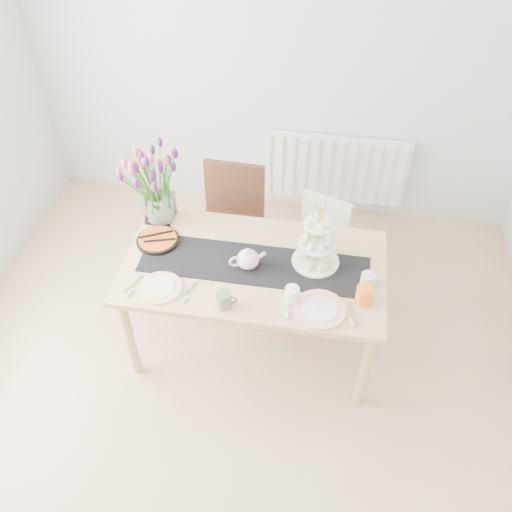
% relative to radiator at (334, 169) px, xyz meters
% --- Properties ---
extents(room_shell, '(4.50, 4.50, 4.50)m').
position_rel_radiator_xyz_m(room_shell, '(-0.50, -2.19, 0.85)').
color(room_shell, tan).
rests_on(room_shell, ground).
extents(radiator, '(1.20, 0.08, 0.60)m').
position_rel_radiator_xyz_m(radiator, '(0.00, 0.00, 0.00)').
color(radiator, white).
rests_on(radiator, room_shell).
extents(dining_table, '(1.60, 0.90, 0.75)m').
position_rel_radiator_xyz_m(dining_table, '(-0.42, -1.54, 0.22)').
color(dining_table, tan).
rests_on(dining_table, ground).
extents(chair_brown, '(0.46, 0.46, 0.90)m').
position_rel_radiator_xyz_m(chair_brown, '(-0.72, -0.83, 0.08)').
color(chair_brown, '#371F14').
rests_on(chair_brown, ground).
extents(chair_white, '(0.50, 0.50, 0.75)m').
position_rel_radiator_xyz_m(chair_white, '(-0.06, -0.89, -0.02)').
color(chair_white, silver).
rests_on(chair_white, ground).
extents(table_runner, '(1.40, 0.35, 0.01)m').
position_rel_radiator_xyz_m(table_runner, '(-0.42, -1.54, 0.30)').
color(table_runner, black).
rests_on(table_runner, dining_table).
extents(tulip_vase, '(0.64, 0.64, 0.54)m').
position_rel_radiator_xyz_m(tulip_vase, '(-1.11, -1.20, 0.65)').
color(tulip_vase, silver).
rests_on(tulip_vase, dining_table).
extents(cake_stand, '(0.29, 0.29, 0.43)m').
position_rel_radiator_xyz_m(cake_stand, '(-0.06, -1.46, 0.42)').
color(cake_stand, gold).
rests_on(cake_stand, dining_table).
extents(teapot, '(0.27, 0.25, 0.14)m').
position_rel_radiator_xyz_m(teapot, '(-0.46, -1.57, 0.37)').
color(teapot, white).
rests_on(teapot, dining_table).
extents(cream_jug, '(0.09, 0.09, 0.08)m').
position_rel_radiator_xyz_m(cream_jug, '(0.26, -1.59, 0.34)').
color(cream_jug, silver).
rests_on(cream_jug, dining_table).
extents(tart_tin, '(0.27, 0.27, 0.03)m').
position_rel_radiator_xyz_m(tart_tin, '(-1.06, -1.44, 0.32)').
color(tart_tin, black).
rests_on(tart_tin, dining_table).
extents(mug_grey, '(0.09, 0.09, 0.10)m').
position_rel_radiator_xyz_m(mug_grey, '(-0.54, -1.89, 0.35)').
color(mug_grey, slate).
rests_on(mug_grey, dining_table).
extents(mug_white, '(0.11, 0.11, 0.10)m').
position_rel_radiator_xyz_m(mug_white, '(-0.16, -1.79, 0.35)').
color(mug_white, white).
rests_on(mug_white, dining_table).
extents(mug_orange, '(0.12, 0.12, 0.11)m').
position_rel_radiator_xyz_m(mug_orange, '(0.24, -1.73, 0.36)').
color(mug_orange, orange).
rests_on(mug_orange, dining_table).
extents(plate_left, '(0.33, 0.33, 0.01)m').
position_rel_radiator_xyz_m(plate_left, '(-0.93, -1.82, 0.31)').
color(plate_left, white).
rests_on(plate_left, dining_table).
extents(plate_right, '(0.36, 0.36, 0.02)m').
position_rel_radiator_xyz_m(plate_right, '(0.00, -1.83, 0.31)').
color(plate_right, white).
rests_on(plate_right, dining_table).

